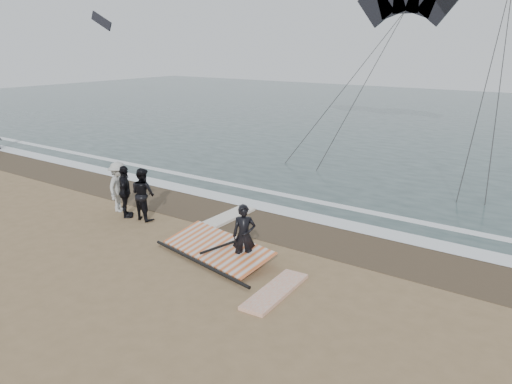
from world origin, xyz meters
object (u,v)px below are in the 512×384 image
(man_main, at_px, (244,235))
(board_white, at_px, (275,291))
(sail_rig, at_px, (218,249))
(board_cream, at_px, (227,217))

(man_main, distance_m, board_white, 2.01)
(man_main, relative_size, sail_rig, 0.43)
(man_main, distance_m, board_cream, 3.93)
(board_white, bearing_deg, sail_rig, 155.52)
(board_cream, height_order, sail_rig, sail_rig)
(board_cream, relative_size, sail_rig, 0.63)
(man_main, relative_size, board_white, 0.74)
(sail_rig, bearing_deg, board_white, -20.50)
(man_main, height_order, sail_rig, man_main)
(man_main, bearing_deg, board_white, -62.67)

